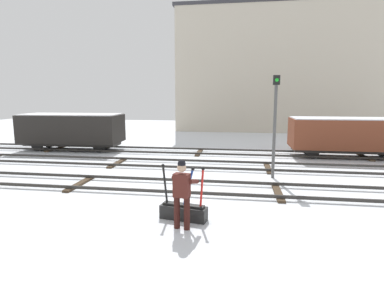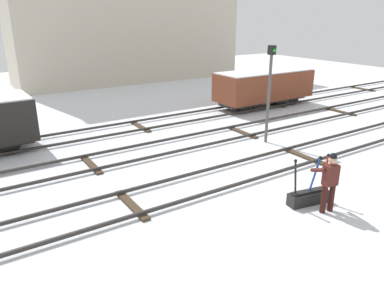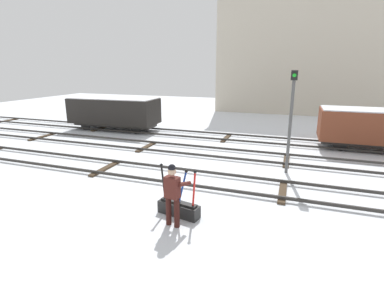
{
  "view_description": "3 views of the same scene",
  "coord_description": "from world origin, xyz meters",
  "px_view_note": "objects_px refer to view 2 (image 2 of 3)",
  "views": [
    {
      "loc": [
        2.16,
        -10.24,
        3.21
      ],
      "look_at": [
        0.43,
        1.37,
        1.39
      ],
      "focal_mm": 29.02,
      "sensor_mm": 36.0,
      "label": 1
    },
    {
      "loc": [
        -7.1,
        -8.71,
        5.12
      ],
      "look_at": [
        -0.7,
        1.21,
        0.97
      ],
      "focal_mm": 34.55,
      "sensor_mm": 36.0,
      "label": 2
    },
    {
      "loc": [
        3.64,
        -9.56,
        4.08
      ],
      "look_at": [
        -0.51,
        2.25,
        0.78
      ],
      "focal_mm": 27.19,
      "sensor_mm": 36.0,
      "label": 3
    }
  ],
  "objects_px": {
    "rail_worker": "(329,179)",
    "switch_lever_frame": "(309,196)",
    "freight_car_mid_siding": "(264,86)",
    "signal_post": "(270,85)"
  },
  "relations": [
    {
      "from": "rail_worker",
      "to": "switch_lever_frame",
      "type": "bearing_deg",
      "value": 107.86
    },
    {
      "from": "freight_car_mid_siding",
      "to": "signal_post",
      "type": "bearing_deg",
      "value": -131.84
    },
    {
      "from": "switch_lever_frame",
      "to": "freight_car_mid_siding",
      "type": "distance_m",
      "value": 11.9
    },
    {
      "from": "rail_worker",
      "to": "signal_post",
      "type": "relative_size",
      "value": 0.43
    },
    {
      "from": "switch_lever_frame",
      "to": "rail_worker",
      "type": "distance_m",
      "value": 0.91
    },
    {
      "from": "rail_worker",
      "to": "freight_car_mid_siding",
      "type": "distance_m",
      "value": 12.27
    },
    {
      "from": "rail_worker",
      "to": "freight_car_mid_siding",
      "type": "height_order",
      "value": "freight_car_mid_siding"
    },
    {
      "from": "switch_lever_frame",
      "to": "rail_worker",
      "type": "height_order",
      "value": "rail_worker"
    },
    {
      "from": "switch_lever_frame",
      "to": "rail_worker",
      "type": "relative_size",
      "value": 0.85
    },
    {
      "from": "switch_lever_frame",
      "to": "signal_post",
      "type": "distance_m",
      "value": 5.83
    }
  ]
}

